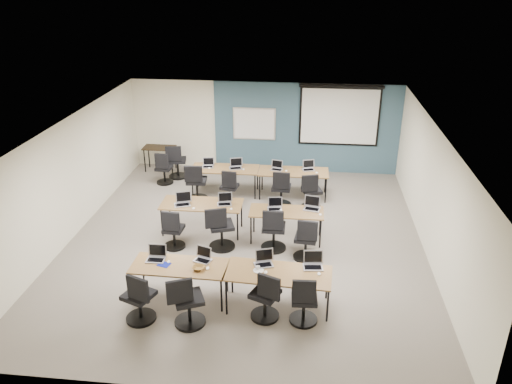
# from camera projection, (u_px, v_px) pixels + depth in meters

# --- Properties ---
(floor) EXTENTS (8.00, 9.00, 0.02)m
(floor) POSITION_uv_depth(u_px,v_px,m) (246.00, 240.00, 11.46)
(floor) COLOR #6B6354
(floor) RESTS_ON ground
(ceiling) EXTENTS (8.00, 9.00, 0.02)m
(ceiling) POSITION_uv_depth(u_px,v_px,m) (244.00, 127.00, 10.34)
(ceiling) COLOR white
(ceiling) RESTS_ON ground
(wall_back) EXTENTS (8.00, 0.04, 2.70)m
(wall_back) POSITION_uv_depth(u_px,v_px,m) (264.00, 127.00, 14.98)
(wall_back) COLOR beige
(wall_back) RESTS_ON ground
(wall_front) EXTENTS (8.00, 0.04, 2.70)m
(wall_front) POSITION_uv_depth(u_px,v_px,m) (202.00, 318.00, 6.82)
(wall_front) COLOR beige
(wall_front) RESTS_ON ground
(wall_left) EXTENTS (0.04, 9.00, 2.70)m
(wall_left) POSITION_uv_depth(u_px,v_px,m) (70.00, 179.00, 11.30)
(wall_left) COLOR beige
(wall_left) RESTS_ON ground
(wall_right) EXTENTS (0.04, 9.00, 2.70)m
(wall_right) POSITION_uv_depth(u_px,v_px,m) (433.00, 195.00, 10.50)
(wall_right) COLOR beige
(wall_right) RESTS_ON ground
(blue_accent_panel) EXTENTS (5.50, 0.04, 2.70)m
(blue_accent_panel) POSITION_uv_depth(u_px,v_px,m) (306.00, 128.00, 14.82)
(blue_accent_panel) COLOR #3D5977
(blue_accent_panel) RESTS_ON wall_back
(whiteboard) EXTENTS (1.28, 0.03, 0.98)m
(whiteboard) POSITION_uv_depth(u_px,v_px,m) (254.00, 124.00, 14.90)
(whiteboard) COLOR silver
(whiteboard) RESTS_ON wall_back
(projector_screen) EXTENTS (2.40, 0.10, 1.82)m
(projector_screen) POSITION_uv_depth(u_px,v_px,m) (340.00, 112.00, 14.45)
(projector_screen) COLOR black
(projector_screen) RESTS_ON wall_back
(training_table_front_left) EXTENTS (1.77, 0.74, 0.73)m
(training_table_front_left) POSITION_uv_depth(u_px,v_px,m) (180.00, 267.00, 9.18)
(training_table_front_left) COLOR #A76E33
(training_table_front_left) RESTS_ON floor
(training_table_front_right) EXTENTS (1.91, 0.80, 0.73)m
(training_table_front_right) POSITION_uv_depth(u_px,v_px,m) (278.00, 275.00, 8.96)
(training_table_front_right) COLOR #99662F
(training_table_front_right) RESTS_ON floor
(training_table_mid_left) EXTENTS (1.89, 0.79, 0.73)m
(training_table_mid_left) POSITION_uv_depth(u_px,v_px,m) (202.00, 205.00, 11.57)
(training_table_mid_left) COLOR brown
(training_table_mid_left) RESTS_ON floor
(training_table_mid_right) EXTENTS (1.67, 0.69, 0.73)m
(training_table_mid_right) POSITION_uv_depth(u_px,v_px,m) (286.00, 213.00, 11.22)
(training_table_mid_right) COLOR #9F5D36
(training_table_mid_right) RESTS_ON floor
(training_table_back_left) EXTENTS (1.83, 0.76, 0.73)m
(training_table_back_left) POSITION_uv_depth(u_px,v_px,m) (225.00, 170.00, 13.60)
(training_table_back_left) COLOR #9F6439
(training_table_back_left) RESTS_ON floor
(training_table_back_right) EXTENTS (1.87, 0.78, 0.73)m
(training_table_back_right) POSITION_uv_depth(u_px,v_px,m) (293.00, 173.00, 13.40)
(training_table_back_right) COLOR brown
(training_table_back_right) RESTS_ON floor
(laptop_0) EXTENTS (0.34, 0.29, 0.26)m
(laptop_0) POSITION_uv_depth(u_px,v_px,m) (156.00, 256.00, 9.33)
(laptop_0) COLOR silver
(laptop_0) RESTS_ON training_table_front_left
(mouse_0) EXTENTS (0.08, 0.10, 0.03)m
(mouse_0) POSITION_uv_depth(u_px,v_px,m) (169.00, 262.00, 9.25)
(mouse_0) COLOR white
(mouse_0) RESTS_ON training_table_front_left
(task_chair_0) EXTENTS (0.57, 0.54, 1.01)m
(task_chair_0) POSITION_uv_depth(u_px,v_px,m) (139.00, 301.00, 8.68)
(task_chair_0) COLOR black
(task_chair_0) RESTS_ON floor
(laptop_1) EXTENTS (0.31, 0.26, 0.23)m
(laptop_1) POSITION_uv_depth(u_px,v_px,m) (203.00, 257.00, 9.32)
(laptop_1) COLOR #A6A5AA
(laptop_1) RESTS_ON training_table_front_left
(mouse_1) EXTENTS (0.08, 0.11, 0.04)m
(mouse_1) POSITION_uv_depth(u_px,v_px,m) (208.00, 268.00, 9.05)
(mouse_1) COLOR white
(mouse_1) RESTS_ON training_table_front_left
(task_chair_1) EXTENTS (0.59, 0.55, 1.03)m
(task_chair_1) POSITION_uv_depth(u_px,v_px,m) (187.00, 305.00, 8.58)
(task_chair_1) COLOR black
(task_chair_1) RESTS_ON floor
(laptop_2) EXTENTS (0.34, 0.29, 0.26)m
(laptop_2) POSITION_uv_depth(u_px,v_px,m) (264.00, 261.00, 9.18)
(laptop_2) COLOR #ACACB3
(laptop_2) RESTS_ON training_table_front_right
(mouse_2) EXTENTS (0.07, 0.11, 0.04)m
(mouse_2) POSITION_uv_depth(u_px,v_px,m) (266.00, 272.00, 8.93)
(mouse_2) COLOR white
(mouse_2) RESTS_ON training_table_front_right
(task_chair_2) EXTENTS (0.55, 0.52, 1.00)m
(task_chair_2) POSITION_uv_depth(u_px,v_px,m) (266.00, 300.00, 8.74)
(task_chair_2) COLOR black
(task_chair_2) RESTS_ON floor
(laptop_3) EXTENTS (0.36, 0.30, 0.27)m
(laptop_3) POSITION_uv_depth(u_px,v_px,m) (313.00, 263.00, 9.11)
(laptop_3) COLOR silver
(laptop_3) RESTS_ON training_table_front_right
(mouse_3) EXTENTS (0.07, 0.11, 0.04)m
(mouse_3) POSITION_uv_depth(u_px,v_px,m) (319.00, 274.00, 8.88)
(mouse_3) COLOR white
(mouse_3) RESTS_ON training_table_front_right
(task_chair_3) EXTENTS (0.50, 0.50, 0.98)m
(task_chair_3) POSITION_uv_depth(u_px,v_px,m) (304.00, 304.00, 8.64)
(task_chair_3) COLOR black
(task_chair_3) RESTS_ON floor
(laptop_4) EXTENTS (0.36, 0.31, 0.27)m
(laptop_4) POSITION_uv_depth(u_px,v_px,m) (183.00, 201.00, 11.50)
(laptop_4) COLOR silver
(laptop_4) RESTS_ON training_table_mid_left
(mouse_4) EXTENTS (0.09, 0.12, 0.04)m
(mouse_4) POSITION_uv_depth(u_px,v_px,m) (194.00, 208.00, 11.29)
(mouse_4) COLOR white
(mouse_4) RESTS_ON training_table_mid_left
(task_chair_4) EXTENTS (0.48, 0.48, 0.96)m
(task_chair_4) POSITION_uv_depth(u_px,v_px,m) (173.00, 232.00, 10.98)
(task_chair_4) COLOR black
(task_chair_4) RESTS_ON floor
(laptop_5) EXTENTS (0.32, 0.28, 0.25)m
(laptop_5) POSITION_uv_depth(u_px,v_px,m) (225.00, 201.00, 11.52)
(laptop_5) COLOR #B0B0B2
(laptop_5) RESTS_ON training_table_mid_left
(mouse_5) EXTENTS (0.07, 0.10, 0.03)m
(mouse_5) POSITION_uv_depth(u_px,v_px,m) (231.00, 209.00, 11.26)
(mouse_5) COLOR white
(mouse_5) RESTS_ON training_table_mid_left
(task_chair_5) EXTENTS (0.60, 0.58, 1.05)m
(task_chair_5) POSITION_uv_depth(u_px,v_px,m) (220.00, 231.00, 10.95)
(task_chair_5) COLOR black
(task_chair_5) RESTS_ON floor
(laptop_6) EXTENTS (0.33, 0.28, 0.25)m
(laptop_6) POSITION_uv_depth(u_px,v_px,m) (275.00, 206.00, 11.28)
(laptop_6) COLOR #B3B3B6
(laptop_6) RESTS_ON training_table_mid_right
(mouse_6) EXTENTS (0.06, 0.10, 0.04)m
(mouse_6) POSITION_uv_depth(u_px,v_px,m) (281.00, 210.00, 11.22)
(mouse_6) COLOR white
(mouse_6) RESTS_ON training_table_mid_right
(task_chair_6) EXTENTS (0.56, 0.56, 1.04)m
(task_chair_6) POSITION_uv_depth(u_px,v_px,m) (273.00, 233.00, 10.90)
(task_chair_6) COLOR black
(task_chair_6) RESTS_ON floor
(laptop_7) EXTENTS (0.36, 0.30, 0.27)m
(laptop_7) POSITION_uv_depth(u_px,v_px,m) (312.00, 206.00, 11.29)
(laptop_7) COLOR #A8A8AE
(laptop_7) RESTS_ON training_table_mid_right
(mouse_7) EXTENTS (0.07, 0.11, 0.04)m
(mouse_7) POSITION_uv_depth(u_px,v_px,m) (320.00, 215.00, 11.01)
(mouse_7) COLOR white
(mouse_7) RESTS_ON training_table_mid_right
(task_chair_7) EXTENTS (0.52, 0.52, 1.00)m
(task_chair_7) POSITION_uv_depth(u_px,v_px,m) (306.00, 242.00, 10.55)
(task_chair_7) COLOR black
(task_chair_7) RESTS_ON floor
(laptop_8) EXTENTS (0.30, 0.26, 0.23)m
(laptop_8) POSITION_uv_depth(u_px,v_px,m) (208.00, 165.00, 13.67)
(laptop_8) COLOR #B7B7BE
(laptop_8) RESTS_ON training_table_back_left
(mouse_8) EXTENTS (0.08, 0.11, 0.03)m
(mouse_8) POSITION_uv_depth(u_px,v_px,m) (209.00, 168.00, 13.56)
(mouse_8) COLOR white
(mouse_8) RESTS_ON training_table_back_left
(task_chair_8) EXTENTS (0.58, 0.58, 1.05)m
(task_chair_8) POSITION_uv_depth(u_px,v_px,m) (196.00, 185.00, 13.24)
(task_chair_8) COLOR black
(task_chair_8) RESTS_ON floor
(laptop_9) EXTENTS (0.34, 0.29, 0.26)m
(laptop_9) POSITION_uv_depth(u_px,v_px,m) (236.00, 166.00, 13.58)
(laptop_9) COLOR silver
(laptop_9) RESTS_ON training_table_back_left
(mouse_9) EXTENTS (0.09, 0.11, 0.03)m
(mouse_9) POSITION_uv_depth(u_px,v_px,m) (243.00, 169.00, 13.47)
(mouse_9) COLOR white
(mouse_9) RESTS_ON training_table_back_left
(task_chair_9) EXTENTS (0.48, 0.48, 0.96)m
(task_chair_9) POSITION_uv_depth(u_px,v_px,m) (230.00, 190.00, 13.09)
(task_chair_9) COLOR black
(task_chair_9) RESTS_ON floor
(laptop_10) EXTENTS (0.31, 0.26, 0.24)m
(laptop_10) POSITION_uv_depth(u_px,v_px,m) (277.00, 167.00, 13.48)
(laptop_10) COLOR silver
(laptop_10) RESTS_ON training_table_back_right
(mouse_10) EXTENTS (0.09, 0.11, 0.04)m
(mouse_10) POSITION_uv_depth(u_px,v_px,m) (286.00, 171.00, 13.36)
(mouse_10) COLOR white
(mouse_10) RESTS_ON training_table_back_right
(task_chair_10) EXTENTS (0.54, 0.54, 1.01)m
(task_chair_10) POSITION_uv_depth(u_px,v_px,m) (281.00, 192.00, 12.92)
(task_chair_10) COLOR black
(task_chair_10) RESTS_ON floor
(laptop_11) EXTENTS (0.32, 0.28, 0.25)m
(laptop_11) POSITION_uv_depth(u_px,v_px,m) (308.00, 167.00, 13.47)
(laptop_11) COLOR #ACACAC
(laptop_11) RESTS_ON training_table_back_right
(mouse_11) EXTENTS (0.07, 0.10, 0.04)m
(mouse_11) POSITION_uv_depth(u_px,v_px,m) (317.00, 173.00, 13.25)
(mouse_11) COLOR white
(mouse_11) RESTS_ON training_table_back_right
(task_chair_11) EXTENTS (0.53, 0.52, 1.00)m
(task_chair_11) POSITION_uv_depth(u_px,v_px,m) (311.00, 194.00, 12.78)
(task_chair_11) COLOR black
(task_chair_11) RESTS_ON floor
(blue_mousepad) EXTENTS (0.26, 0.23, 0.01)m
(blue_mousepad) POSITION_uv_depth(u_px,v_px,m) (164.00, 264.00, 9.18)
(blue_mousepad) COLOR navy
(blue_mousepad) RESTS_ON training_table_front_left
(snack_bowl) EXTENTS (0.25, 0.25, 0.05)m
(snack_bowl) POSITION_uv_depth(u_px,v_px,m) (198.00, 268.00, 9.04)
(snack_bowl) COLOR brown
(snack_bowl) RESTS_ON training_table_front_left
(snack_plate) EXTENTS (0.20, 0.20, 0.01)m
(snack_plate) POSITION_uv_depth(u_px,v_px,m) (258.00, 270.00, 9.00)
(snack_plate) COLOR white
(snack_plate) RESTS_ON training_table_front_right
(coffee_cup) EXTENTS (0.07, 0.07, 0.05)m
(coffee_cup) POSITION_uv_depth(u_px,v_px,m) (258.00, 268.00, 9.01)
(coffee_cup) COLOR white
(coffee_cup) RESTS_ON snack_plate
(utility_table) EXTENTS (0.96, 0.53, 0.75)m
(utility_table) POSITION_uv_depth(u_px,v_px,m) (159.00, 150.00, 15.14)
(utility_table) COLOR black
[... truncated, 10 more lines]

